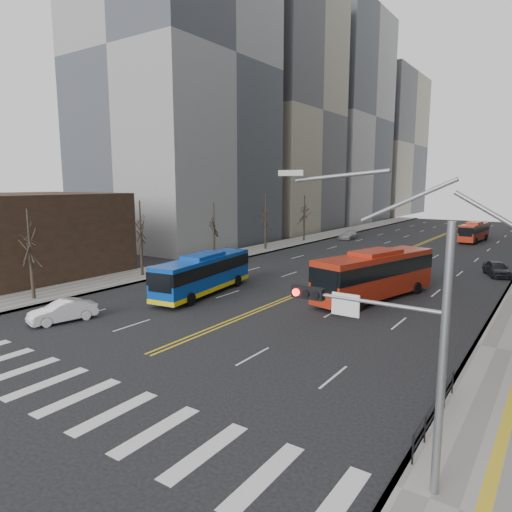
# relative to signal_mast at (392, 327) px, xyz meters

# --- Properties ---
(ground) EXTENTS (220.00, 220.00, 0.00)m
(ground) POSITION_rel_signal_mast_xyz_m (-13.77, -2.00, -4.86)
(ground) COLOR black
(sidewalk_left) EXTENTS (5.00, 130.00, 0.15)m
(sidewalk_left) POSITION_rel_signal_mast_xyz_m (-30.27, 43.00, -4.78)
(sidewalk_left) COLOR slate
(sidewalk_left) RESTS_ON ground
(crosswalk) EXTENTS (26.70, 4.00, 0.01)m
(crosswalk) POSITION_rel_signal_mast_xyz_m (-13.77, -2.00, -4.85)
(crosswalk) COLOR silver
(crosswalk) RESTS_ON ground
(centerline) EXTENTS (0.55, 100.00, 0.01)m
(centerline) POSITION_rel_signal_mast_xyz_m (-13.77, 53.00, -4.85)
(centerline) COLOR gold
(centerline) RESTS_ON ground
(office_towers) EXTENTS (83.00, 134.00, 58.00)m
(office_towers) POSITION_rel_signal_mast_xyz_m (-13.64, 66.51, 19.07)
(office_towers) COLOR gray
(office_towers) RESTS_ON ground
(storefront) EXTENTS (14.00, 18.00, 8.00)m
(storefront) POSITION_rel_signal_mast_xyz_m (-39.77, 9.97, -0.85)
(storefront) COLOR black
(storefront) RESTS_ON ground
(signal_mast) EXTENTS (5.37, 0.37, 9.39)m
(signal_mast) POSITION_rel_signal_mast_xyz_m (0.00, 0.00, 0.00)
(signal_mast) COLOR gray
(signal_mast) RESTS_ON ground
(pedestrian_railing) EXTENTS (0.06, 6.06, 1.02)m
(pedestrian_railing) POSITION_rel_signal_mast_xyz_m (0.53, 4.00, -4.03)
(pedestrian_railing) COLOR black
(pedestrian_railing) RESTS_ON sidewalk_right
(street_trees) EXTENTS (35.20, 47.20, 7.60)m
(street_trees) POSITION_rel_signal_mast_xyz_m (-20.94, 32.55, 0.02)
(street_trees) COLOR black
(street_trees) RESTS_ON ground
(blue_bus) EXTENTS (3.96, 11.57, 3.32)m
(blue_bus) POSITION_rel_signal_mast_xyz_m (-20.22, 15.04, -3.12)
(blue_bus) COLOR #0B3FAA
(blue_bus) RESTS_ON ground
(red_bus_near) EXTENTS (5.84, 12.56, 3.85)m
(red_bus_near) POSITION_rel_signal_mast_xyz_m (-8.05, 21.34, -2.72)
(red_bus_near) COLOR #A62511
(red_bus_near) RESTS_ON ground
(red_bus_far) EXTENTS (3.07, 9.85, 3.12)m
(red_bus_far) POSITION_rel_signal_mast_xyz_m (-7.70, 64.27, -3.11)
(red_bus_far) COLOR #A62511
(red_bus_far) RESTS_ON ground
(car_white) EXTENTS (2.51, 4.48, 1.40)m
(car_white) POSITION_rel_signal_mast_xyz_m (-22.84, 4.00, -4.16)
(car_white) COLOR white
(car_white) RESTS_ON ground
(car_dark_mid) EXTENTS (3.33, 4.76, 1.50)m
(car_dark_mid) POSITION_rel_signal_mast_xyz_m (-1.27, 36.65, -4.10)
(car_dark_mid) COLOR black
(car_dark_mid) RESTS_ON ground
(car_silver) EXTENTS (1.97, 4.59, 1.32)m
(car_silver) POSITION_rel_signal_mast_xyz_m (-25.05, 56.27, -4.20)
(car_silver) COLOR #ABABB0
(car_silver) RESTS_ON ground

